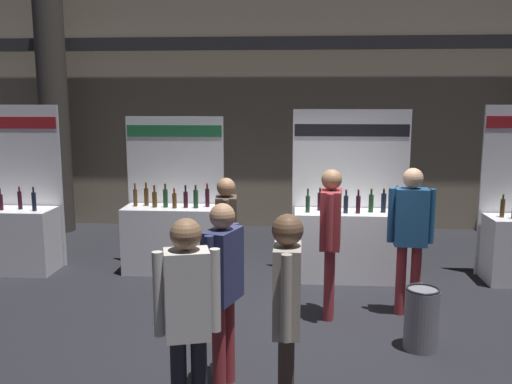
# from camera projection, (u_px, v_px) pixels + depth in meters

# --- Properties ---
(ground_plane) EXTENTS (26.70, 26.70, 0.00)m
(ground_plane) POSITION_uv_depth(u_px,v_px,m) (300.00, 322.00, 6.56)
(ground_plane) COLOR black
(hall_colonnade) EXTENTS (13.35, 1.19, 6.70)m
(hall_colonnade) POSITION_uv_depth(u_px,v_px,m) (301.00, 64.00, 10.83)
(hall_colonnade) COLOR gray
(hall_colonnade) RESTS_ON ground_plane
(exhibitor_booth_0) EXTENTS (1.79, 0.66, 2.54)m
(exhibitor_booth_0) POSITION_uv_depth(u_px,v_px,m) (0.00, 231.00, 8.44)
(exhibitor_booth_0) COLOR white
(exhibitor_booth_0) RESTS_ON ground_plane
(exhibitor_booth_1) EXTENTS (1.52, 0.66, 2.36)m
(exhibitor_booth_1) POSITION_uv_depth(u_px,v_px,m) (173.00, 232.00, 8.43)
(exhibitor_booth_1) COLOR white
(exhibitor_booth_1) RESTS_ON ground_plane
(exhibitor_booth_2) EXTENTS (1.73, 0.66, 2.48)m
(exhibitor_booth_2) POSITION_uv_depth(u_px,v_px,m) (351.00, 237.00, 8.06)
(exhibitor_booth_2) COLOR white
(exhibitor_booth_2) RESTS_ON ground_plane
(trash_bin) EXTENTS (0.36, 0.36, 0.68)m
(trash_bin) POSITION_uv_depth(u_px,v_px,m) (421.00, 319.00, 5.80)
(trash_bin) COLOR slate
(trash_bin) RESTS_ON ground_plane
(visitor_0) EXTENTS (0.28, 0.58, 1.82)m
(visitor_0) POSITION_uv_depth(u_px,v_px,m) (330.00, 229.00, 6.51)
(visitor_0) COLOR maroon
(visitor_0) RESTS_ON ground_plane
(visitor_3) EXTENTS (0.28, 0.48, 1.70)m
(visitor_3) POSITION_uv_depth(u_px,v_px,m) (226.00, 234.00, 6.68)
(visitor_3) COLOR #33563D
(visitor_3) RESTS_ON ground_plane
(visitor_4) EXTENTS (0.35, 0.55, 1.73)m
(visitor_4) POSITION_uv_depth(u_px,v_px,m) (223.00, 279.00, 4.93)
(visitor_4) COLOR maroon
(visitor_4) RESTS_ON ground_plane
(visitor_5) EXTENTS (0.49, 0.32, 1.78)m
(visitor_5) POSITION_uv_depth(u_px,v_px,m) (188.00, 312.00, 4.11)
(visitor_5) COLOR #23232D
(visitor_5) RESTS_ON ground_plane
(visitor_6) EXTENTS (0.24, 0.53, 1.80)m
(visitor_6) POSITION_uv_depth(u_px,v_px,m) (287.00, 308.00, 4.17)
(visitor_6) COLOR #47382D
(visitor_6) RESTS_ON ground_plane
(visitor_8) EXTENTS (0.55, 0.26, 1.83)m
(visitor_8) POSITION_uv_depth(u_px,v_px,m) (411.00, 227.00, 6.61)
(visitor_8) COLOR maroon
(visitor_8) RESTS_ON ground_plane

